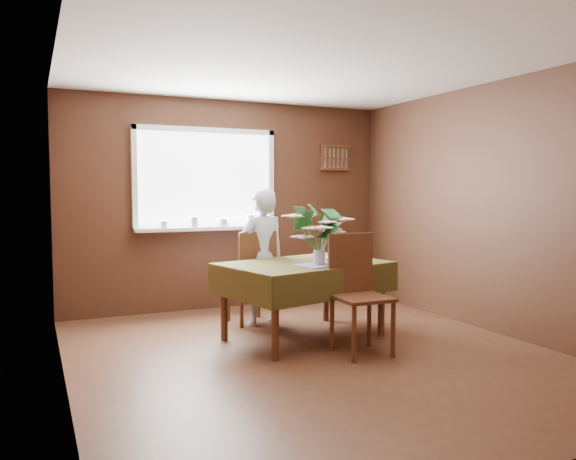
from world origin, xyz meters
name	(u,v)px	position (x,y,z in m)	size (l,w,h in m)	color
floor	(314,355)	(0.00, 0.00, 0.00)	(4.50, 4.50, 0.00)	#4B2A19
ceiling	(316,61)	(0.00, 0.00, 2.50)	(4.50, 4.50, 0.00)	white
wall_back	(230,205)	(0.00, 2.25, 1.25)	(4.00, 4.00, 0.00)	brown
wall_front	(528,226)	(0.00, -2.25, 1.25)	(4.00, 4.00, 0.00)	brown
wall_left	(62,215)	(-2.00, 0.00, 1.25)	(4.50, 4.50, 0.00)	brown
wall_right	(493,208)	(2.00, 0.00, 1.25)	(4.50, 4.50, 0.00)	brown
window_assembly	(207,196)	(-0.29, 2.20, 1.36)	(1.72, 0.20, 1.22)	white
spoon_rack	(336,158)	(1.45, 2.22, 1.85)	(0.44, 0.05, 0.33)	#57301C
dining_table	(304,272)	(0.17, 0.54, 0.65)	(1.71, 1.35, 0.74)	#57301C
chair_far	(254,274)	(-0.07, 1.28, 0.54)	(0.45, 0.45, 0.99)	#57301C
chair_near	(357,289)	(0.39, -0.06, 0.56)	(0.46, 0.46, 1.04)	#57301C
seated_woman	(262,257)	(0.01, 1.22, 0.72)	(0.52, 0.34, 1.44)	white
flower_bouquet	(319,231)	(0.22, 0.34, 1.05)	(0.56, 0.56, 0.48)	white
side_plate	(331,258)	(0.54, 0.69, 0.74)	(0.22, 0.22, 0.01)	white
table_knife	(326,262)	(0.33, 0.40, 0.74)	(0.02, 0.20, 0.00)	silver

